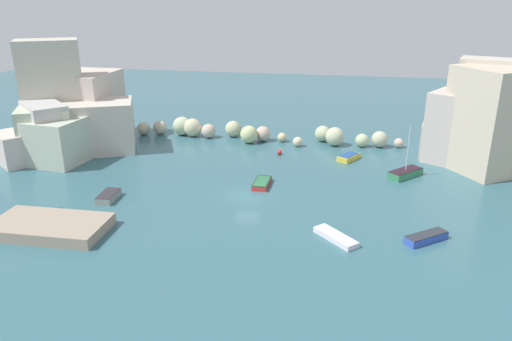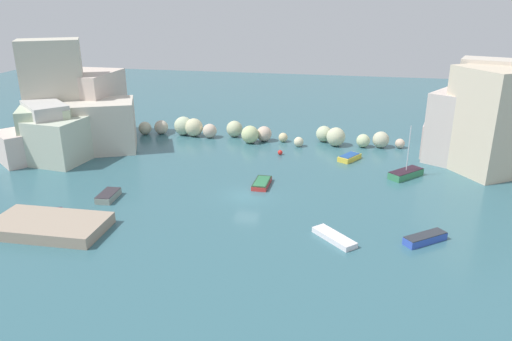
{
  "view_description": "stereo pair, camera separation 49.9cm",
  "coord_description": "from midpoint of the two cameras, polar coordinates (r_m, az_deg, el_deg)",
  "views": [
    {
      "loc": [
        9.58,
        -45.19,
        19.71
      ],
      "look_at": [
        0.0,
        4.91,
        1.0
      ],
      "focal_mm": 34.18,
      "sensor_mm": 36.0,
      "label": 1
    },
    {
      "loc": [
        10.07,
        -45.09,
        19.71
      ],
      "look_at": [
        0.0,
        4.91,
        1.0
      ],
      "focal_mm": 34.18,
      "sensor_mm": 36.0,
      "label": 2
    }
  ],
  "objects": [
    {
      "name": "moored_boat_2",
      "position": [
        61.89,
        11.11,
        1.51
      ],
      "size": [
        2.97,
        3.56,
        0.69
      ],
      "rotation": [
        0.0,
        0.0,
        1.03
      ],
      "color": "yellow",
      "rests_on": "cove_water"
    },
    {
      "name": "moored_boat_6",
      "position": [
        48.19,
        -22.51,
        -5.21
      ],
      "size": [
        2.89,
        3.99,
        0.65
      ],
      "rotation": [
        0.0,
        0.0,
        5.15
      ],
      "color": "red",
      "rests_on": "cove_water"
    },
    {
      "name": "moored_boat_4",
      "position": [
        42.07,
        9.47,
        -7.73
      ],
      "size": [
        3.97,
        4.01,
        0.48
      ],
      "rotation": [
        0.0,
        0.0,
        2.35
      ],
      "color": "white",
      "rests_on": "cove_water"
    },
    {
      "name": "cliff_headland_right",
      "position": [
        64.66,
        26.34,
        4.44
      ],
      "size": [
        19.52,
        14.49,
        12.45
      ],
      "color": "beige",
      "rests_on": "ground"
    },
    {
      "name": "cove_water",
      "position": [
        50.23,
        -0.82,
        -2.96
      ],
      "size": [
        160.0,
        160.0,
        0.0
      ],
      "primitive_type": "plane",
      "color": "#366570",
      "rests_on": "ground"
    },
    {
      "name": "moored_boat_1",
      "position": [
        57.69,
        17.37,
        -0.33
      ],
      "size": [
        4.14,
        4.29,
        5.99
      ],
      "rotation": [
        0.0,
        0.0,
        3.96
      ],
      "color": "#378255",
      "rests_on": "cove_water"
    },
    {
      "name": "moored_boat_0",
      "position": [
        51.45,
        -16.64,
        -2.85
      ],
      "size": [
        1.73,
        3.19,
        0.71
      ],
      "rotation": [
        0.0,
        0.0,
        4.78
      ],
      "color": "gray",
      "rests_on": "cove_water"
    },
    {
      "name": "cliff_headland_left",
      "position": [
        68.18,
        -20.62,
        5.81
      ],
      "size": [
        16.22,
        18.58,
        14.15
      ],
      "color": "beige",
      "rests_on": "ground"
    },
    {
      "name": "channel_buoy",
      "position": [
        62.82,
        3.07,
        2.13
      ],
      "size": [
        0.62,
        0.62,
        0.62
      ],
      "primitive_type": "sphere",
      "color": "red",
      "rests_on": "cove_water"
    },
    {
      "name": "rock_breakwater",
      "position": [
        68.99,
        -0.27,
        4.53
      ],
      "size": [
        37.85,
        5.04,
        2.7
      ],
      "color": "beige",
      "rests_on": "ground"
    },
    {
      "name": "moored_boat_3",
      "position": [
        52.74,
        0.96,
        -1.48
      ],
      "size": [
        1.64,
        3.67,
        0.54
      ],
      "rotation": [
        0.0,
        0.0,
        1.56
      ],
      "color": "red",
      "rests_on": "cove_water"
    },
    {
      "name": "stone_dock",
      "position": [
        46.46,
        -22.78,
        -5.96
      ],
      "size": [
        9.99,
        5.5,
        1.01
      ],
      "primitive_type": "cube",
      "rotation": [
        0.0,
        0.0,
        0.02
      ],
      "color": "tan",
      "rests_on": "ground"
    },
    {
      "name": "moored_boat_5",
      "position": [
        43.58,
        19.5,
        -7.49
      ],
      "size": [
        3.82,
        3.35,
        0.7
      ],
      "rotation": [
        0.0,
        0.0,
        3.81
      ],
      "color": "blue",
      "rests_on": "cove_water"
    }
  ]
}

